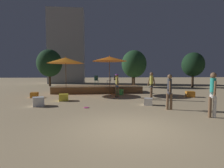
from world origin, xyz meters
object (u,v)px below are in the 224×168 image
(person_3, at_px, (151,84))
(bistro_chair_1, at_px, (110,79))
(person_2, at_px, (169,90))
(frisbee_disc, at_px, (86,108))
(cube_seat_5, at_px, (190,94))
(bistro_chair_2, at_px, (96,79))
(background_tree_1, at_px, (49,63))
(cube_seat_2, at_px, (34,95))
(cube_seat_4, at_px, (38,102))
(person_1, at_px, (117,84))
(cube_seat_0, at_px, (120,92))
(patio_umbrella_1, at_px, (109,59))
(background_tree_3, at_px, (134,64))
(patio_umbrella_0, at_px, (66,60))
(background_tree_0, at_px, (193,65))
(cube_seat_1, at_px, (64,97))
(cube_seat_3, at_px, (148,102))
(bistro_chair_0, at_px, (116,79))
(background_tree_2, at_px, (133,67))
(person_0, at_px, (213,93))

(person_3, height_order, bistro_chair_1, person_3)
(person_2, relative_size, frisbee_disc, 6.38)
(cube_seat_5, distance_m, bistro_chair_1, 6.76)
(bistro_chair_2, bearing_deg, background_tree_1, 109.42)
(cube_seat_2, distance_m, cube_seat_4, 3.56)
(person_1, relative_size, frisbee_disc, 6.30)
(cube_seat_0, bearing_deg, cube_seat_2, -170.99)
(cube_seat_2, xyz_separation_m, person_2, (8.06, -4.88, 0.75))
(patio_umbrella_1, distance_m, background_tree_3, 7.99)
(cube_seat_2, bearing_deg, patio_umbrella_1, 14.08)
(person_2, bearing_deg, background_tree_3, -75.63)
(cube_seat_0, distance_m, frisbee_disc, 5.67)
(frisbee_disc, bearing_deg, patio_umbrella_0, 109.07)
(patio_umbrella_1, xyz_separation_m, cube_seat_5, (5.88, -2.13, -2.74))
(background_tree_0, height_order, background_tree_1, background_tree_1)
(cube_seat_1, xyz_separation_m, cube_seat_4, (-1.06, -1.68, 0.02))
(cube_seat_2, relative_size, frisbee_disc, 1.73)
(patio_umbrella_1, distance_m, cube_seat_4, 6.91)
(bistro_chair_1, distance_m, background_tree_1, 11.37)
(patio_umbrella_1, xyz_separation_m, background_tree_1, (-7.30, 9.67, 0.14))
(background_tree_0, relative_size, background_tree_1, 0.87)
(patio_umbrella_1, bearing_deg, cube_seat_3, -70.21)
(bistro_chair_1, relative_size, frisbee_disc, 3.29)
(person_3, xyz_separation_m, background_tree_1, (-9.88, 12.78, 2.07))
(cube_seat_5, bearing_deg, patio_umbrella_0, 166.59)
(bistro_chair_0, height_order, background_tree_2, background_tree_2)
(cube_seat_2, relative_size, bistro_chair_2, 0.53)
(cube_seat_3, height_order, bistro_chair_0, bistro_chair_0)
(patio_umbrella_1, height_order, background_tree_0, background_tree_0)
(background_tree_3, bearing_deg, bistro_chair_2, -130.59)
(bistro_chair_1, bearing_deg, bistro_chair_0, 148.40)
(cube_seat_0, height_order, cube_seat_4, cube_seat_4)
(bistro_chair_1, bearing_deg, cube_seat_2, -53.37)
(cube_seat_2, relative_size, background_tree_2, 0.12)
(patio_umbrella_0, bearing_deg, background_tree_1, 111.29)
(frisbee_disc, distance_m, background_tree_3, 13.96)
(person_0, bearing_deg, cube_seat_1, 156.35)
(person_3, xyz_separation_m, frisbee_disc, (-4.22, -2.38, -1.01))
(bistro_chair_0, height_order, frisbee_disc, bistro_chair_0)
(cube_seat_3, bearing_deg, cube_seat_5, 35.15)
(person_1, distance_m, background_tree_1, 13.93)
(cube_seat_1, height_order, bistro_chair_0, bistro_chair_0)
(cube_seat_4, xyz_separation_m, bistro_chair_0, (5.05, 6.68, 0.96))
(background_tree_0, bearing_deg, patio_umbrella_1, -150.83)
(person_2, bearing_deg, cube_seat_0, -55.02)
(person_0, relative_size, person_1, 1.06)
(cube_seat_1, bearing_deg, person_3, -0.70)
(person_1, relative_size, bistro_chair_1, 1.91)
(patio_umbrella_1, xyz_separation_m, background_tree_3, (3.65, 7.10, -0.05))
(person_1, height_order, person_2, person_2)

